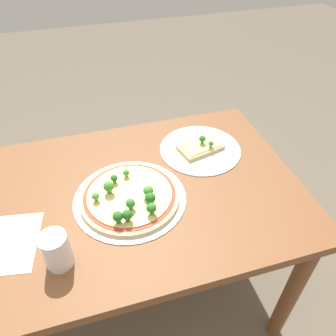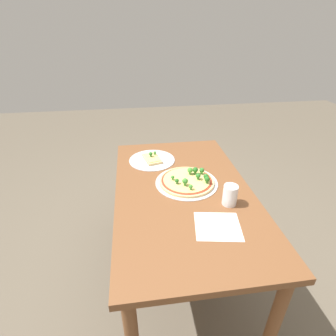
{
  "view_description": "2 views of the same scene",
  "coord_description": "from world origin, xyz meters",
  "px_view_note": "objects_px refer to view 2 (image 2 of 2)",
  "views": [
    {
      "loc": [
        0.02,
        0.79,
        1.51
      ],
      "look_at": [
        -0.23,
        -0.06,
        0.73
      ],
      "focal_mm": 35.0,
      "sensor_mm": 36.0,
      "label": 1
    },
    {
      "loc": [
        1.23,
        -0.26,
        1.57
      ],
      "look_at": [
        -0.23,
        -0.06,
        0.73
      ],
      "focal_mm": 28.0,
      "sensor_mm": 36.0,
      "label": 2
    }
  ],
  "objects_px": {
    "pizza_tray_whole": "(187,181)",
    "dining_table": "(183,202)",
    "drinking_cup": "(230,195)",
    "pizza_tray_slice": "(152,159)"
  },
  "relations": [
    {
      "from": "drinking_cup",
      "to": "dining_table",
      "type": "bearing_deg",
      "value": -127.53
    },
    {
      "from": "pizza_tray_whole",
      "to": "dining_table",
      "type": "bearing_deg",
      "value": -28.94
    },
    {
      "from": "pizza_tray_whole",
      "to": "drinking_cup",
      "type": "distance_m",
      "value": 0.3
    },
    {
      "from": "pizza_tray_slice",
      "to": "drinking_cup",
      "type": "bearing_deg",
      "value": 33.49
    },
    {
      "from": "dining_table",
      "to": "drinking_cup",
      "type": "xyz_separation_m",
      "value": [
        0.17,
        0.22,
        0.15
      ]
    },
    {
      "from": "pizza_tray_slice",
      "to": "drinking_cup",
      "type": "height_order",
      "value": "drinking_cup"
    },
    {
      "from": "dining_table",
      "to": "pizza_tray_slice",
      "type": "relative_size",
      "value": 4.16
    },
    {
      "from": "dining_table",
      "to": "drinking_cup",
      "type": "bearing_deg",
      "value": 52.47
    },
    {
      "from": "dining_table",
      "to": "pizza_tray_slice",
      "type": "height_order",
      "value": "pizza_tray_slice"
    },
    {
      "from": "dining_table",
      "to": "drinking_cup",
      "type": "relative_size",
      "value": 11.66
    }
  ]
}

